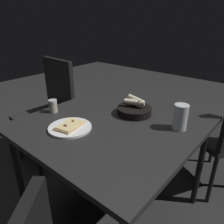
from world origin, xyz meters
name	(u,v)px	position (x,y,z in m)	size (l,w,h in m)	color
ground	(113,208)	(0.00, 0.00, 0.00)	(8.00, 8.00, 0.00)	#282828
dining_table	(113,131)	(0.00, 0.00, 0.65)	(0.97, 1.00, 0.71)	black
pizza_plate	(70,127)	(0.13, 0.23, 0.72)	(0.24, 0.24, 0.04)	white
bread_basket	(134,109)	(-0.03, -0.18, 0.74)	(0.22, 0.22, 0.11)	black
beer_glass	(180,119)	(-0.34, -0.17, 0.78)	(0.08, 0.08, 0.14)	silver
pepper_shaker	(53,107)	(0.39, 0.15, 0.75)	(0.06, 0.06, 0.09)	#BFB299
chair_spare	(50,105)	(0.88, -0.14, 0.54)	(0.47, 0.47, 0.95)	black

